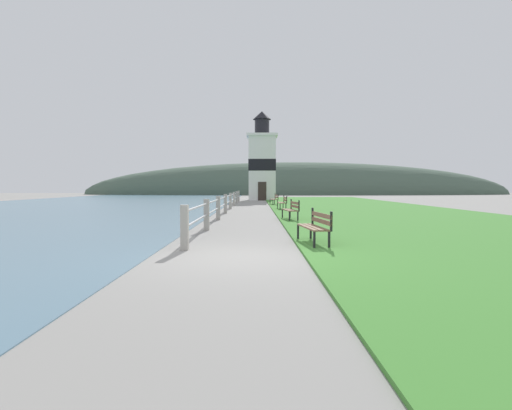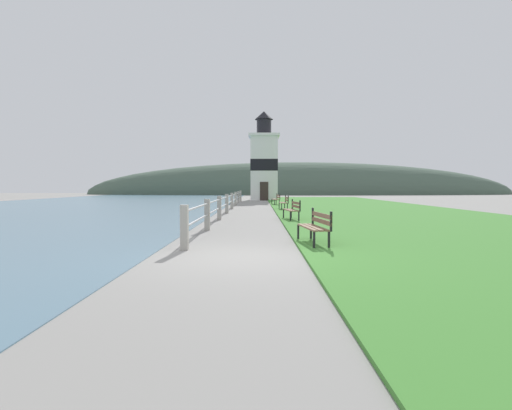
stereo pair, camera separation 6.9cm
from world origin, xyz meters
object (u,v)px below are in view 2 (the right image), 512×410
at_px(lighthouse, 264,162).
at_px(park_bench_near, 316,225).
at_px(park_bench_by_lighthouse, 277,198).
at_px(park_bench_midway, 293,209).
at_px(park_bench_far, 285,202).

bearing_deg(lighthouse, park_bench_near, -88.45).
distance_m(park_bench_near, lighthouse, 34.04).
bearing_deg(park_bench_by_lighthouse, lighthouse, -90.50).
xyz_separation_m(park_bench_near, park_bench_midway, (0.04, 7.53, -0.00)).
bearing_deg(park_bench_by_lighthouse, park_bench_midway, 85.53).
distance_m(park_bench_midway, park_bench_by_lighthouse, 14.61).
bearing_deg(park_bench_by_lighthouse, park_bench_near, 85.32).
height_order(park_bench_near, park_bench_far, same).
height_order(park_bench_by_lighthouse, lighthouse, lighthouse).
relative_size(park_bench_midway, park_bench_far, 0.97).
xyz_separation_m(park_bench_near, park_bench_far, (0.19, 15.48, -0.00)).
distance_m(park_bench_far, lighthouse, 18.74).
height_order(park_bench_midway, park_bench_by_lighthouse, same).
distance_m(park_bench_midway, lighthouse, 26.57).
height_order(park_bench_midway, park_bench_far, same).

